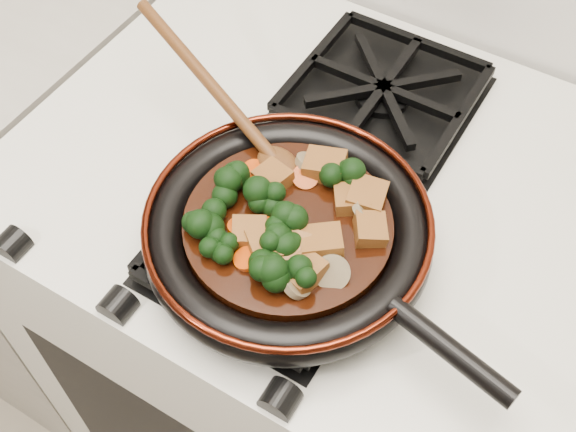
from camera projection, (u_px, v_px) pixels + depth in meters
The scene contains 35 objects.
stove at pixel (318, 339), 1.24m from camera, with size 0.76×0.60×0.90m, color beige.
burner_grate_front at pixel (269, 247), 0.79m from camera, with size 0.23×0.23×0.03m, color black, non-canonical shape.
burner_grate_back at pixel (383, 93), 0.93m from camera, with size 0.23×0.23×0.03m, color black, non-canonical shape.
skillet at pixel (290, 232), 0.77m from camera, with size 0.43×0.31×0.05m.
braising_sauce at pixel (288, 228), 0.76m from camera, with size 0.22×0.22×0.02m, color black.
tofu_cube_0 at pixel (273, 178), 0.78m from camera, with size 0.04×0.03×0.02m, color brown.
tofu_cube_1 at pixel (325, 166), 0.79m from camera, with size 0.04×0.04×0.02m, color brown.
tofu_cube_2 at pixel (249, 233), 0.74m from camera, with size 0.04×0.03×0.02m, color brown.
tofu_cube_3 at pixel (370, 230), 0.74m from camera, with size 0.04×0.03×0.02m, color brown.
tofu_cube_4 at pixel (292, 249), 0.73m from camera, with size 0.04×0.03×0.02m, color brown.
tofu_cube_5 at pixel (352, 199), 0.77m from camera, with size 0.03×0.04×0.02m, color brown.
tofu_cube_6 at pixel (366, 197), 0.77m from camera, with size 0.04×0.04×0.02m, color brown.
tofu_cube_7 at pixel (268, 247), 0.73m from camera, with size 0.04×0.04×0.02m, color brown.
tofu_cube_8 at pixel (322, 244), 0.73m from camera, with size 0.04×0.04×0.02m, color brown.
tofu_cube_9 at pixel (303, 271), 0.71m from camera, with size 0.04×0.04×0.02m, color brown.
broccoli_floret_0 at pixel (267, 198), 0.76m from camera, with size 0.06×0.06×0.05m, color black, non-canonical shape.
broccoli_floret_1 at pixel (282, 243), 0.73m from camera, with size 0.06×0.06×0.05m, color black, non-canonical shape.
broccoli_floret_2 at pixel (277, 227), 0.74m from camera, with size 0.06×0.06×0.05m, color black, non-canonical shape.
broccoli_floret_3 at pixel (293, 278), 0.70m from camera, with size 0.06×0.06×0.05m, color black, non-canonical shape.
broccoli_floret_4 at pixel (208, 221), 0.75m from camera, with size 0.06×0.06×0.05m, color black, non-canonical shape.
broccoli_floret_5 at pixel (344, 175), 0.78m from camera, with size 0.06×0.06×0.05m, color black, non-canonical shape.
broccoli_floret_6 at pixel (267, 267), 0.71m from camera, with size 0.06×0.06×0.05m, color black, non-canonical shape.
broccoli_floret_7 at pixel (224, 245), 0.73m from camera, with size 0.05×0.05×0.05m, color black, non-canonical shape.
broccoli_floret_8 at pixel (225, 184), 0.77m from camera, with size 0.06×0.06×0.05m, color black, non-canonical shape.
carrot_coin_0 at pixel (258, 178), 0.79m from camera, with size 0.03×0.03×0.01m, color #C03805.
carrot_coin_1 at pixel (279, 215), 0.76m from camera, with size 0.03×0.03×0.01m, color #C03805.
carrot_coin_2 at pixel (257, 171), 0.79m from camera, with size 0.03×0.03×0.01m, color #C03805.
carrot_coin_3 at pixel (305, 177), 0.79m from camera, with size 0.03×0.03×0.01m, color #C03805.
carrot_coin_4 at pixel (247, 259), 0.72m from camera, with size 0.03×0.03×0.01m, color #C03805.
carrot_coin_5 at pixel (242, 228), 0.75m from camera, with size 0.03×0.03×0.01m, color #C03805.
mushroom_slice_0 at pixel (312, 164), 0.79m from camera, with size 0.04×0.04×0.01m, color brown.
mushroom_slice_1 at pixel (332, 272), 0.71m from camera, with size 0.04×0.04×0.01m, color brown.
mushroom_slice_2 at pixel (296, 283), 0.70m from camera, with size 0.03×0.03×0.01m, color brown.
mushroom_slice_3 at pixel (363, 212), 0.76m from camera, with size 0.03×0.03×0.01m, color brown.
wooden_spoon at pixel (235, 113), 0.82m from camera, with size 0.16×0.08×0.26m.
Camera 1 is at (0.24, 1.18, 1.57)m, focal length 45.00 mm.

